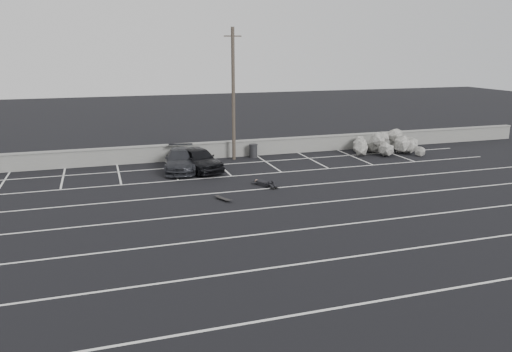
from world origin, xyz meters
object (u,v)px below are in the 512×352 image
object	(u,v)px
person	(262,181)
skateboard	(223,199)
utility_pole	(233,94)
trash_bin	(253,151)
riprap_pile	(385,146)
car_right	(180,160)
car_left	(198,159)

from	to	relation	value
person	skateboard	xyz separation A→B (m)	(-2.60, -2.04, -0.13)
utility_pole	trash_bin	distance (m)	3.95
trash_bin	riprap_pile	world-z (taller)	riprap_pile
car_right	person	world-z (taller)	car_right
car_right	utility_pole	distance (m)	5.52
person	car_left	bearing A→B (deg)	100.55
utility_pole	riprap_pile	world-z (taller)	utility_pole
utility_pole	trash_bin	bearing A→B (deg)	5.65
trash_bin	person	size ratio (longest dim) A/B	0.39
car_right	person	bearing A→B (deg)	-41.68
trash_bin	skateboard	xyz separation A→B (m)	(-4.19, -8.62, -0.36)
car_left	riprap_pile	xyz separation A→B (m)	(13.09, 0.99, -0.22)
car_left	skateboard	distance (m)	6.22
car_right	person	xyz separation A→B (m)	(3.53, -4.50, -0.42)
car_left	car_right	distance (m)	1.03
utility_pole	person	world-z (taller)	utility_pole
trash_bin	skateboard	world-z (taller)	trash_bin
utility_pole	riprap_pile	bearing A→B (deg)	-7.25
utility_pole	riprap_pile	size ratio (longest dim) A/B	1.66
car_left	person	distance (m)	4.90
riprap_pile	person	size ratio (longest dim) A/B	2.20
car_left	trash_bin	bearing A→B (deg)	14.04
car_left	person	xyz separation A→B (m)	(2.56, -4.15, -0.49)
car_left	utility_pole	size ratio (longest dim) A/B	0.50
trash_bin	riprap_pile	xyz separation A→B (m)	(8.94, -1.44, 0.03)
skateboard	riprap_pile	bearing A→B (deg)	4.36
riprap_pile	car_right	bearing A→B (deg)	-177.41
car_right	utility_pole	bearing A→B (deg)	37.48
car_right	skateboard	world-z (taller)	car_right
trash_bin	person	xyz separation A→B (m)	(-1.59, -6.58, -0.24)
car_right	trash_bin	size ratio (longest dim) A/B	4.90
person	skateboard	size ratio (longest dim) A/B	2.50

